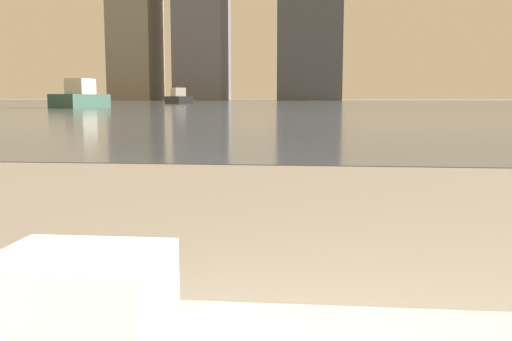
% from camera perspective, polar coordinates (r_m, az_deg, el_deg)
% --- Properties ---
extents(towel_stack, '(0.23, 0.20, 0.12)m').
position_cam_1_polar(towel_stack, '(0.84, -17.22, -11.88)').
color(towel_stack, white).
rests_on(towel_stack, bathtub).
extents(harbor_water, '(180.00, 110.00, 0.01)m').
position_cam_1_polar(harbor_water, '(61.80, 5.72, 6.64)').
color(harbor_water, slate).
rests_on(harbor_water, ground_plane).
extents(harbor_boat_0, '(2.50, 5.68, 2.06)m').
position_cam_1_polar(harbor_boat_0, '(43.15, -17.12, 6.99)').
color(harbor_boat_0, '#335647').
rests_on(harbor_boat_0, harbor_water).
extents(harbor_boat_2, '(3.87, 4.75, 1.74)m').
position_cam_1_polar(harbor_boat_2, '(63.48, -7.78, 7.19)').
color(harbor_boat_2, '#2D2D33').
rests_on(harbor_boat_2, harbor_water).
extents(skyline_tower_0, '(8.82, 12.25, 33.05)m').
position_cam_1_polar(skyline_tower_0, '(124.49, -11.97, 14.53)').
color(skyline_tower_0, gray).
rests_on(skyline_tower_0, ground_plane).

